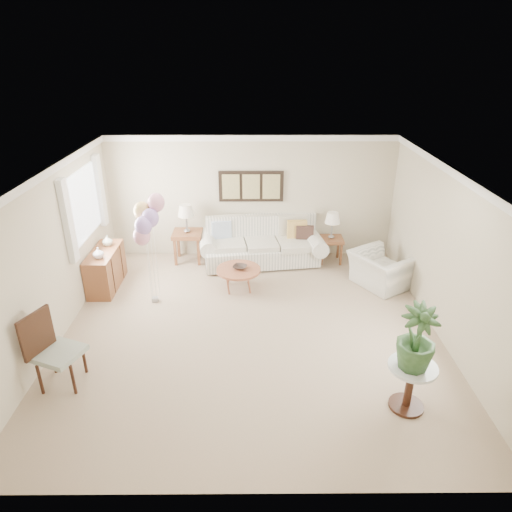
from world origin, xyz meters
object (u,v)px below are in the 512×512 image
at_px(coffee_table, 239,270).
at_px(armchair, 380,270).
at_px(accent_chair, 52,348).
at_px(sofa, 261,246).

height_order(coffee_table, armchair, armchair).
distance_m(armchair, accent_chair, 5.81).
xyz_separation_m(coffee_table, armchair, (2.70, 0.12, -0.06)).
bearing_deg(sofa, accent_chair, -126.60).
bearing_deg(accent_chair, sofa, 53.40).
bearing_deg(coffee_table, accent_chair, -132.17).
distance_m(coffee_table, armchair, 2.70).
relative_size(armchair, accent_chair, 0.92).
bearing_deg(accent_chair, armchair, 28.51).
bearing_deg(armchair, sofa, 33.18).
bearing_deg(armchair, coffee_table, 61.13).
relative_size(sofa, armchair, 2.66).
xyz_separation_m(sofa, coffee_table, (-0.45, -1.19, 0.01)).
distance_m(sofa, armchair, 2.49).
xyz_separation_m(sofa, armchair, (2.25, -1.07, -0.04)).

